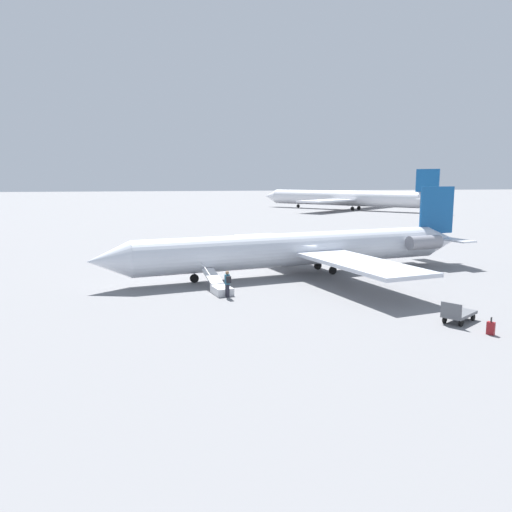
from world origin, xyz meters
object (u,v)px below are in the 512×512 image
Objects in this scene: boarding_stairs at (220,287)px; suitcase at (491,328)px; airplane_taxiing_distant at (345,198)px; passenger at (227,282)px; luggage_cart at (458,314)px; airplane_main at (308,248)px.

boarding_stairs reaches higher than suitcase.
airplane_taxiing_distant is at bearing -38.03° from boarding_stairs.
airplane_taxiing_distant is at bearing -37.50° from passenger.
airplane_taxiing_distant is 103.81m from suitcase.
luggage_cart is (34.44, 95.71, -2.49)m from airplane_taxiing_distant.
passenger reaches higher than luggage_cart.
passenger is (-0.28, 1.42, 0.63)m from boarding_stairs.
airplane_main is 17.91m from suitcase.
boarding_stairs is at bearing 23.49° from airplane_main.
luggage_cart is (-11.29, 9.89, 0.08)m from boarding_stairs.
airplane_main is 88.86m from airplane_taxiing_distant.
suitcase is (-0.24, 2.26, -0.13)m from luggage_cart.
airplane_main reaches higher than suitcase.
boarding_stairs is 4.69× the size of suitcase.
boarding_stairs is at bearing 114.23° from airplane_taxiing_distant.
boarding_stairs is (8.08, 5.34, -1.70)m from airplane_main.
airplane_taxiing_distant is 24.37× the size of passenger.
boarding_stairs is 1.58m from passenger.
airplane_taxiing_distant reaches higher than suitcase.
airplane_taxiing_distant reaches higher than passenger.
airplane_taxiing_distant is 10.27× the size of boarding_stairs.
passenger is at bearing -69.28° from luggage_cart.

